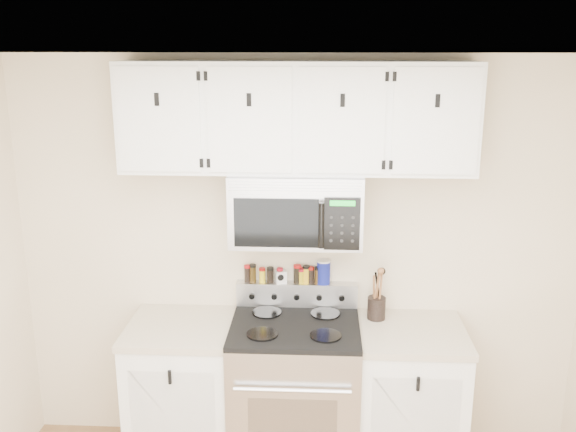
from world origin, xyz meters
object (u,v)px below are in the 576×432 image
object	(u,v)px
utensil_crock	(376,306)
salt_canister	(324,272)
microwave	(296,208)
range	(295,394)

from	to	relation	value
utensil_crock	salt_canister	world-z (taller)	salt_canister
microwave	range	bearing A→B (deg)	-90.23
range	microwave	distance (m)	1.15
microwave	utensil_crock	distance (m)	0.80
utensil_crock	salt_canister	distance (m)	0.39
salt_canister	microwave	bearing A→B (deg)	-136.69
utensil_crock	microwave	bearing A→B (deg)	-174.81
microwave	utensil_crock	xyz separation A→B (m)	(0.49, 0.04, -0.63)
microwave	salt_canister	world-z (taller)	microwave
range	microwave	size ratio (longest dim) A/B	1.45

